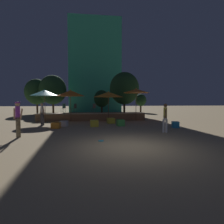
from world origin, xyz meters
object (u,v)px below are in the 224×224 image
object	(u,v)px
bistro_chair_0	(75,107)
background_tree_4	(124,88)
cube_seat_3	(64,124)
cube_seat_4	(56,125)
patio_umbrella_2	(45,93)
frisbee_disc	(101,141)
person_2	(165,117)
cube_seat_5	(175,125)
patio_umbrella_3	(108,95)
patio_umbrella_1	(71,93)
background_tree_0	(37,92)
patio_umbrella_0	(136,91)
cube_seat_2	(94,123)
background_tree_1	(141,100)
bistro_chair_2	(64,107)
background_tree_2	(53,90)
cube_seat_1	(111,121)
person_0	(42,113)
cube_seat_0	(121,123)
person_1	(18,117)
background_tree_3	(102,99)

from	to	relation	value
bistro_chair_0	background_tree_4	xyz separation A→B (m)	(5.89, 4.82, 2.24)
cube_seat_3	cube_seat_4	bearing A→B (deg)	-111.76
patio_umbrella_2	frisbee_disc	xyz separation A→B (m)	(4.54, -8.02, -2.60)
person_2	cube_seat_5	bearing A→B (deg)	61.94
patio_umbrella_2	patio_umbrella_3	size ratio (longest dim) A/B	1.04
patio_umbrella_1	cube_seat_5	bearing A→B (deg)	-30.75
frisbee_disc	background_tree_0	bearing A→B (deg)	113.75
patio_umbrella_0	cube_seat_2	xyz separation A→B (m)	(-4.08, -3.42, -2.63)
patio_umbrella_3	patio_umbrella_0	bearing A→B (deg)	-1.68
background_tree_1	background_tree_4	bearing A→B (deg)	-122.88
cube_seat_5	bistro_chair_0	world-z (taller)	bistro_chair_0
patio_umbrella_0	bistro_chair_2	world-z (taller)	patio_umbrella_0
cube_seat_2	background_tree_2	bearing A→B (deg)	113.24
patio_umbrella_1	background_tree_1	world-z (taller)	background_tree_1
cube_seat_4	person_2	xyz separation A→B (m)	(6.86, -2.48, 0.75)
cube_seat_1	person_0	distance (m)	5.55
cube_seat_0	person_2	xyz separation A→B (m)	(2.19, -3.07, 0.71)
cube_seat_0	background_tree_4	bearing A→B (deg)	77.43
cube_seat_1	bistro_chair_2	xyz separation A→B (m)	(-4.40, 3.22, 1.06)
patio_umbrella_1	cube_seat_5	size ratio (longest dim) A/B	5.32
person_1	background_tree_2	xyz separation A→B (m)	(-1.71, 16.80, 2.44)
patio_umbrella_1	background_tree_3	world-z (taller)	background_tree_3
cube_seat_0	background_tree_3	distance (m)	13.82
cube_seat_3	bistro_chair_2	world-z (taller)	bistro_chair_2
cube_seat_5	background_tree_2	xyz separation A→B (m)	(-11.46, 14.58, 3.30)
cube_seat_4	background_tree_0	world-z (taller)	background_tree_0
bistro_chair_2	background_tree_2	size ratio (longest dim) A/B	0.16
cube_seat_3	frisbee_disc	xyz separation A→B (m)	(2.51, -5.25, -0.18)
patio_umbrella_3	cube_seat_1	distance (m)	2.91
cube_seat_4	background_tree_1	world-z (taller)	background_tree_1
cube_seat_2	cube_seat_1	bearing A→B (deg)	49.64
frisbee_disc	patio_umbrella_1	bearing A→B (deg)	105.67
bistro_chair_2	patio_umbrella_2	bearing A→B (deg)	-105.42
patio_umbrella_1	frisbee_disc	world-z (taller)	patio_umbrella_1
cube_seat_3	person_1	distance (m)	4.36
person_2	background_tree_0	world-z (taller)	background_tree_0
cube_seat_0	cube_seat_1	world-z (taller)	cube_seat_0
patio_umbrella_0	patio_umbrella_1	distance (m)	6.18
patio_umbrella_2	background_tree_2	size ratio (longest dim) A/B	0.52
bistro_chair_2	background_tree_2	bearing A→B (deg)	130.81
patio_umbrella_2	person_0	world-z (taller)	patio_umbrella_2
cube_seat_1	bistro_chair_0	distance (m)	4.42
patio_umbrella_2	cube_seat_2	bearing A→B (deg)	-36.36
bistro_chair_0	cube_seat_2	bearing A→B (deg)	56.00
patio_umbrella_1	person_0	xyz separation A→B (m)	(-1.95, -2.23, -1.66)
background_tree_3	cube_seat_3	bearing A→B (deg)	-105.53
patio_umbrella_1	bistro_chair_2	size ratio (longest dim) A/B	3.29
person_2	background_tree_3	distance (m)	17.02
cube_seat_2	background_tree_1	size ratio (longest dim) A/B	0.20
cube_seat_2	person_1	distance (m)	5.38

